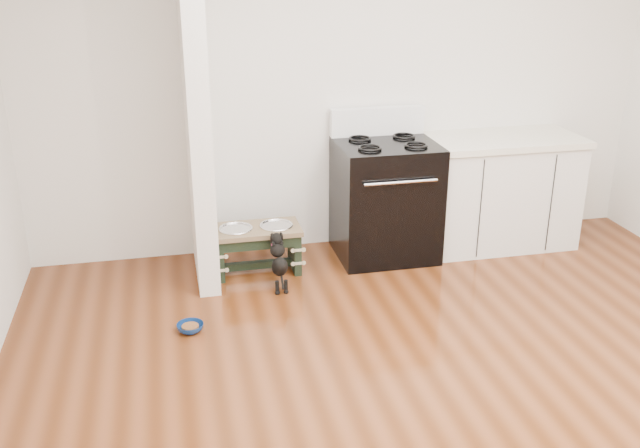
% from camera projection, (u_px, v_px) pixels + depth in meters
% --- Properties ---
extents(ground, '(5.00, 5.00, 0.00)m').
position_uv_depth(ground, '(460.00, 419.00, 3.76)').
color(ground, '#4C230D').
rests_on(ground, ground).
extents(room_shell, '(5.00, 5.00, 5.00)m').
position_uv_depth(room_shell, '(486.00, 117.00, 3.17)').
color(room_shell, silver).
rests_on(room_shell, ground).
extents(partition_wall, '(0.15, 0.80, 2.70)m').
position_uv_depth(partition_wall, '(196.00, 97.00, 4.94)').
color(partition_wall, silver).
rests_on(partition_wall, ground).
extents(oven_range, '(0.76, 0.69, 1.14)m').
position_uv_depth(oven_range, '(385.00, 198.00, 5.60)').
color(oven_range, black).
rests_on(oven_range, ground).
extents(cabinet_run, '(1.24, 0.64, 0.91)m').
position_uv_depth(cabinet_run, '(499.00, 191.00, 5.82)').
color(cabinet_run, silver).
rests_on(cabinet_run, ground).
extents(dog_feeder, '(0.66, 0.35, 0.37)m').
position_uv_depth(dog_feeder, '(257.00, 241.00, 5.36)').
color(dog_feeder, black).
rests_on(dog_feeder, ground).
extents(puppy, '(0.12, 0.34, 0.40)m').
position_uv_depth(puppy, '(279.00, 260.00, 5.13)').
color(puppy, black).
rests_on(puppy, ground).
extents(floor_bowl, '(0.23, 0.23, 0.05)m').
position_uv_depth(floor_bowl, '(190.00, 328.00, 4.60)').
color(floor_bowl, navy).
rests_on(floor_bowl, ground).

